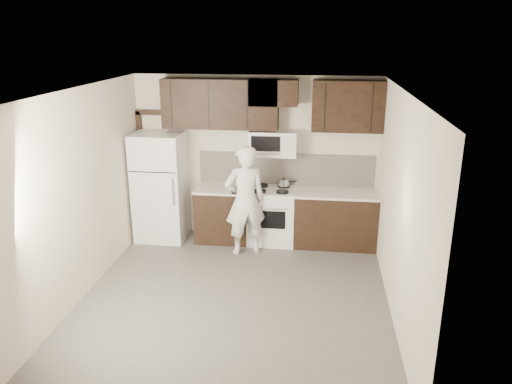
% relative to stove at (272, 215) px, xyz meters
% --- Properties ---
extents(floor, '(4.50, 4.50, 0.00)m').
position_rel_stove_xyz_m(floor, '(-0.30, -1.94, -0.46)').
color(floor, '#575351').
rests_on(floor, ground).
extents(back_wall, '(4.00, 0.00, 4.00)m').
position_rel_stove_xyz_m(back_wall, '(-0.30, 0.31, 0.89)').
color(back_wall, beige).
rests_on(back_wall, ground).
extents(ceiling, '(4.50, 4.50, 0.00)m').
position_rel_stove_xyz_m(ceiling, '(-0.30, -1.94, 2.24)').
color(ceiling, white).
rests_on(ceiling, back_wall).
extents(counter_run, '(2.95, 0.64, 0.91)m').
position_rel_stove_xyz_m(counter_run, '(0.30, 0.00, -0.00)').
color(counter_run, black).
rests_on(counter_run, floor).
extents(stove, '(0.76, 0.66, 0.94)m').
position_rel_stove_xyz_m(stove, '(0.00, 0.00, 0.00)').
color(stove, white).
rests_on(stove, floor).
extents(backsplash, '(2.90, 0.02, 0.54)m').
position_rel_stove_xyz_m(backsplash, '(0.20, 0.30, 0.72)').
color(backsplash, beige).
rests_on(backsplash, counter_run).
extents(upper_cabinets, '(3.48, 0.35, 0.78)m').
position_rel_stove_xyz_m(upper_cabinets, '(-0.09, 0.14, 1.82)').
color(upper_cabinets, black).
rests_on(upper_cabinets, back_wall).
extents(microwave, '(0.76, 0.42, 0.40)m').
position_rel_stove_xyz_m(microwave, '(-0.00, 0.12, 1.19)').
color(microwave, white).
rests_on(microwave, upper_cabinets).
extents(refrigerator, '(0.80, 0.76, 1.80)m').
position_rel_stove_xyz_m(refrigerator, '(-1.85, -0.05, 0.44)').
color(refrigerator, white).
rests_on(refrigerator, floor).
extents(door_trim, '(0.50, 0.08, 2.12)m').
position_rel_stove_xyz_m(door_trim, '(-2.22, 0.27, 0.79)').
color(door_trim, black).
rests_on(door_trim, floor).
extents(saucepan, '(0.30, 0.18, 0.17)m').
position_rel_stove_xyz_m(saucepan, '(0.18, 0.15, 0.52)').
color(saucepan, silver).
rests_on(saucepan, stove).
extents(baking_tray, '(0.44, 0.37, 0.02)m').
position_rel_stove_xyz_m(baking_tray, '(-0.46, -0.15, 0.46)').
color(baking_tray, black).
rests_on(baking_tray, counter_run).
extents(pizza, '(0.31, 0.31, 0.02)m').
position_rel_stove_xyz_m(pizza, '(-0.46, -0.15, 0.48)').
color(pizza, '#D2B88D').
rests_on(pizza, baking_tray).
extents(person, '(0.75, 0.63, 1.74)m').
position_rel_stove_xyz_m(person, '(-0.37, -0.49, 0.41)').
color(person, white).
rests_on(person, floor).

